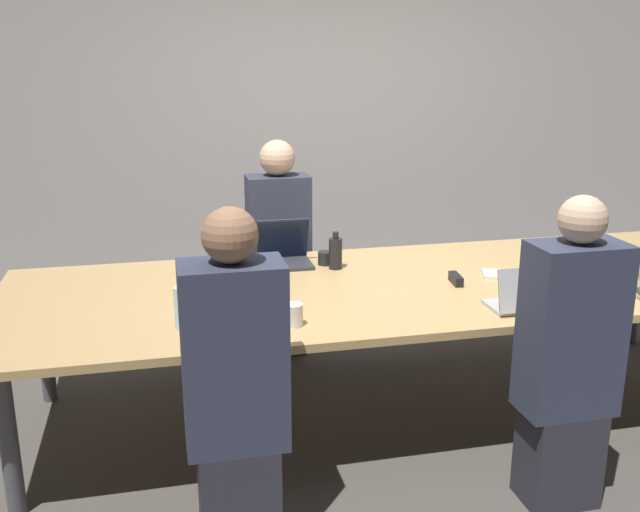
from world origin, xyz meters
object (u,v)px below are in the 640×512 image
person_near_left (235,389)px  cup_far_midleft (325,258)px  laptop_near_left (241,322)px  stapler (456,279)px  cup_near_midright (569,295)px  cup_near_left (293,315)px  bottle_near_left (182,307)px  laptop_far_midleft (284,251)px  bottle_far_midleft (336,253)px  person_far_midleft (279,252)px  person_near_midright (568,361)px  laptop_near_midright (526,297)px

person_near_left → cup_far_midleft: (0.69, 1.37, 0.10)m
laptop_near_left → stapler: 1.32m
person_near_left → cup_near_midright: size_ratio=14.47×
cup_near_left → cup_far_midleft: (0.37, 0.92, -0.01)m
stapler → bottle_near_left: bearing=-159.8°
cup_far_midleft → laptop_far_midleft: bearing=163.6°
bottle_far_midleft → stapler: 0.71m
stapler → cup_far_midleft: bearing=147.2°
bottle_near_left → person_far_midleft: bearing=64.0°
person_near_left → person_near_midright: person_near_left is taller
cup_near_midright → stapler: 0.60m
person_near_midright → cup_near_left: bearing=-23.7°
laptop_near_left → cup_near_midright: size_ratio=3.32×
person_near_midright → bottle_far_midleft: bearing=-62.0°
bottle_near_left → person_far_midleft: (0.67, 1.38, -0.16)m
person_near_left → bottle_far_midleft: bearing=-119.5°
bottle_near_left → laptop_near_midright: size_ratio=0.72×
laptop_far_midleft → stapler: size_ratio=1.99×
bottle_near_left → cup_near_midright: bottle_near_left is taller
person_far_midleft → cup_far_midleft: 0.57m
cup_near_left → cup_far_midleft: 1.00m
bottle_near_left → bottle_far_midleft: bearing=40.0°
cup_near_left → person_far_midleft: size_ratio=0.07×
bottle_far_midleft → person_near_midright: size_ratio=0.16×
bottle_far_midleft → person_near_left: bearing=-119.5°
cup_near_midright → laptop_near_left: bearing=-178.0°
person_near_left → cup_near_midright: (1.71, 0.43, 0.11)m
person_far_midleft → cup_near_left: bearing=-97.1°
laptop_near_left → cup_far_midleft: size_ratio=3.80×
bottle_near_left → laptop_far_midleft: laptop_far_midleft is taller
laptop_near_left → cup_near_left: 0.26m
bottle_near_left → laptop_near_midright: bearing=-4.6°
cup_far_midleft → stapler: (0.61, -0.51, -0.01)m
laptop_near_midright → cup_near_midright: laptop_near_midright is taller
person_near_midright → laptop_near_left: bearing=-16.9°
laptop_near_left → bottle_far_midleft: size_ratio=1.49×
bottle_near_left → bottle_far_midleft: 1.17m
laptop_near_midright → cup_near_midright: (0.26, 0.04, -0.02)m
cup_near_left → laptop_far_midleft: 1.00m
person_near_left → stapler: (1.29, 0.87, 0.09)m
laptop_near_left → person_near_midright: person_near_midright is taller
laptop_near_left → person_near_left: size_ratio=0.23×
person_far_midleft → cup_far_midleft: (0.19, -0.53, 0.09)m
laptop_near_midright → cup_far_midleft: bearing=-52.0°
laptop_far_midleft → laptop_near_midright: size_ratio=0.92×
person_near_midright → cup_near_midright: 0.56m
cup_near_left → bottle_near_left: size_ratio=0.44×
person_near_left → cup_near_left: 0.56m
bottle_near_left → bottle_far_midleft: (0.90, 0.75, -0.01)m
laptop_far_midleft → cup_near_midright: laptop_far_midleft is taller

